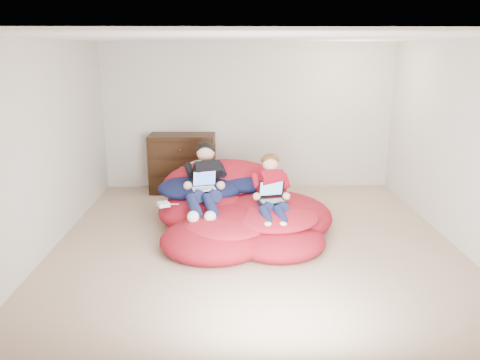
% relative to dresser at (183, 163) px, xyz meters
% --- Properties ---
extents(room_shell, '(5.10, 5.10, 2.77)m').
position_rel_dresser_xyz_m(room_shell, '(1.13, -2.21, -0.28)').
color(room_shell, tan).
rests_on(room_shell, ground).
extents(dresser, '(1.11, 0.62, 0.99)m').
position_rel_dresser_xyz_m(dresser, '(0.00, 0.00, 0.00)').
color(dresser, black).
rests_on(dresser, ground).
extents(beanbag_pile, '(2.40, 2.43, 0.90)m').
position_rel_dresser_xyz_m(beanbag_pile, '(0.92, -1.87, -0.24)').
color(beanbag_pile, '#AC1323').
rests_on(beanbag_pile, ground).
extents(cream_pillow, '(0.46, 0.30, 0.30)m').
position_rel_dresser_xyz_m(cream_pillow, '(0.37, -0.96, 0.12)').
color(cream_pillow, beige).
rests_on(cream_pillow, beanbag_pile).
extents(older_boy, '(0.49, 1.36, 0.78)m').
position_rel_dresser_xyz_m(older_boy, '(0.47, -1.68, 0.20)').
color(older_boy, black).
rests_on(older_boy, beanbag_pile).
extents(younger_boy, '(0.41, 1.06, 0.76)m').
position_rel_dresser_xyz_m(younger_boy, '(1.35, -2.06, 0.15)').
color(younger_boy, '#A80E1E').
rests_on(younger_boy, beanbag_pile).
extents(laptop_white, '(0.34, 0.33, 0.22)m').
position_rel_dresser_xyz_m(laptop_white, '(0.47, -1.82, 0.14)').
color(laptop_white, white).
rests_on(laptop_white, older_boy).
extents(laptop_black, '(0.38, 0.37, 0.25)m').
position_rel_dresser_xyz_m(laptop_black, '(1.35, -2.11, 0.08)').
color(laptop_black, black).
rests_on(laptop_black, younger_boy).
extents(power_adapter, '(0.19, 0.19, 0.05)m').
position_rel_dresser_xyz_m(power_adapter, '(-0.06, -1.99, -0.08)').
color(power_adapter, white).
rests_on(power_adapter, beanbag_pile).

